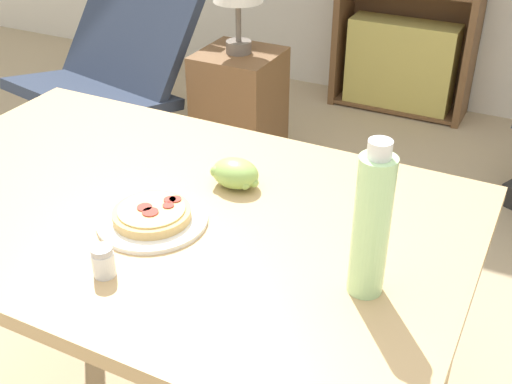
{
  "coord_description": "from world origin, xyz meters",
  "views": [
    {
      "loc": [
        0.73,
        -0.93,
        1.5
      ],
      "look_at": [
        0.22,
        0.08,
        0.81
      ],
      "focal_mm": 45.0,
      "sensor_mm": 36.0,
      "label": 1
    }
  ],
  "objects_px": {
    "drink_bottle": "(371,224)",
    "lounge_chair_near": "(114,99)",
    "pizza_on_plate": "(152,217)",
    "grape_bunch": "(235,174)",
    "salt_shaker": "(103,262)",
    "side_table": "(240,113)"
  },
  "relations": [
    {
      "from": "drink_bottle",
      "to": "lounge_chair_near",
      "type": "xyz_separation_m",
      "value": [
        -1.65,
        1.34,
        -0.6
      ]
    },
    {
      "from": "pizza_on_plate",
      "to": "drink_bottle",
      "type": "distance_m",
      "value": 0.48
    },
    {
      "from": "grape_bunch",
      "to": "lounge_chair_near",
      "type": "relative_size",
      "value": 0.13
    },
    {
      "from": "salt_shaker",
      "to": "side_table",
      "type": "bearing_deg",
      "value": 109.99
    },
    {
      "from": "grape_bunch",
      "to": "drink_bottle",
      "type": "height_order",
      "value": "drink_bottle"
    },
    {
      "from": "drink_bottle",
      "to": "salt_shaker",
      "type": "distance_m",
      "value": 0.49
    },
    {
      "from": "pizza_on_plate",
      "to": "drink_bottle",
      "type": "xyz_separation_m",
      "value": [
        0.46,
        -0.01,
        0.13
      ]
    },
    {
      "from": "pizza_on_plate",
      "to": "grape_bunch",
      "type": "xyz_separation_m",
      "value": [
        0.08,
        0.21,
        0.02
      ]
    },
    {
      "from": "drink_bottle",
      "to": "side_table",
      "type": "xyz_separation_m",
      "value": [
        -1.04,
        1.47,
        -0.6
      ]
    },
    {
      "from": "drink_bottle",
      "to": "lounge_chair_near",
      "type": "bearing_deg",
      "value": 140.91
    },
    {
      "from": "pizza_on_plate",
      "to": "salt_shaker",
      "type": "bearing_deg",
      "value": -83.75
    },
    {
      "from": "grape_bunch",
      "to": "pizza_on_plate",
      "type": "bearing_deg",
      "value": -112.17
    },
    {
      "from": "drink_bottle",
      "to": "salt_shaker",
      "type": "relative_size",
      "value": 4.89
    },
    {
      "from": "grape_bunch",
      "to": "side_table",
      "type": "xyz_separation_m",
      "value": [
        -0.67,
        1.26,
        -0.5
      ]
    },
    {
      "from": "lounge_chair_near",
      "to": "pizza_on_plate",
      "type": "bearing_deg",
      "value": -36.55
    },
    {
      "from": "pizza_on_plate",
      "to": "side_table",
      "type": "distance_m",
      "value": 1.65
    },
    {
      "from": "lounge_chair_near",
      "to": "side_table",
      "type": "xyz_separation_m",
      "value": [
        0.61,
        0.13,
        0.0
      ]
    },
    {
      "from": "grape_bunch",
      "to": "lounge_chair_near",
      "type": "distance_m",
      "value": 1.78
    },
    {
      "from": "salt_shaker",
      "to": "lounge_chair_near",
      "type": "bearing_deg",
      "value": 128.55
    },
    {
      "from": "salt_shaker",
      "to": "lounge_chair_near",
      "type": "relative_size",
      "value": 0.07
    },
    {
      "from": "drink_bottle",
      "to": "side_table",
      "type": "relative_size",
      "value": 0.52
    },
    {
      "from": "pizza_on_plate",
      "to": "lounge_chair_near",
      "type": "height_order",
      "value": "lounge_chair_near"
    }
  ]
}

